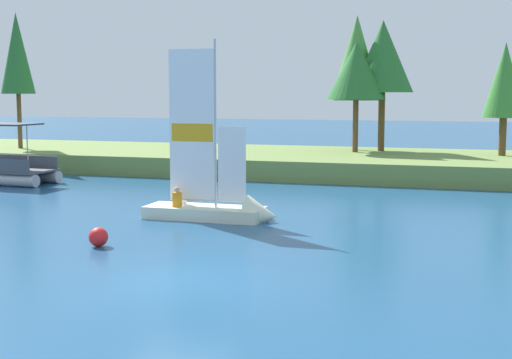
{
  "coord_description": "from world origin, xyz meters",
  "views": [
    {
      "loc": [
        6.84,
        -15.52,
        4.44
      ],
      "look_at": [
        -1.25,
        10.18,
        1.2
      ],
      "focal_mm": 51.05,
      "sensor_mm": 36.0,
      "label": 1
    }
  ],
  "objects_px": {
    "shoreline_tree_midleft": "(357,58)",
    "channel_buoy": "(98,237)",
    "shoreline_tree_midright": "(383,57)",
    "sailboat": "(225,207)",
    "shoreline_tree_right": "(505,81)",
    "shoreline_tree_left": "(17,54)",
    "pontoon_boat": "(0,169)",
    "shoreline_tree_centre": "(356,71)"
  },
  "relations": [
    {
      "from": "shoreline_tree_centre",
      "to": "sailboat",
      "type": "xyz_separation_m",
      "value": [
        -1.54,
        -17.5,
        -5.18
      ]
    },
    {
      "from": "shoreline_tree_midleft",
      "to": "channel_buoy",
      "type": "xyz_separation_m",
      "value": [
        -3.26,
        -24.44,
        -6.13
      ]
    },
    {
      "from": "channel_buoy",
      "to": "shoreline_tree_midleft",
      "type": "bearing_deg",
      "value": 82.41
    },
    {
      "from": "sailboat",
      "to": "channel_buoy",
      "type": "distance_m",
      "value": 5.65
    },
    {
      "from": "shoreline_tree_midright",
      "to": "pontoon_boat",
      "type": "xyz_separation_m",
      "value": [
        -16.96,
        -12.31,
        -5.75
      ]
    },
    {
      "from": "shoreline_tree_midright",
      "to": "shoreline_tree_left",
      "type": "bearing_deg",
      "value": -167.85
    },
    {
      "from": "shoreline_tree_right",
      "to": "shoreline_tree_midright",
      "type": "bearing_deg",
      "value": 169.03
    },
    {
      "from": "pontoon_boat",
      "to": "shoreline_tree_right",
      "type": "bearing_deg",
      "value": 28.41
    },
    {
      "from": "shoreline_tree_centre",
      "to": "shoreline_tree_midright",
      "type": "distance_m",
      "value": 2.01
    },
    {
      "from": "shoreline_tree_left",
      "to": "shoreline_tree_midleft",
      "type": "bearing_deg",
      "value": 14.02
    },
    {
      "from": "shoreline_tree_midleft",
      "to": "pontoon_boat",
      "type": "bearing_deg",
      "value": -140.59
    },
    {
      "from": "pontoon_boat",
      "to": "sailboat",
      "type": "bearing_deg",
      "value": -21.3
    },
    {
      "from": "shoreline_tree_left",
      "to": "shoreline_tree_midright",
      "type": "height_order",
      "value": "shoreline_tree_left"
    },
    {
      "from": "shoreline_tree_left",
      "to": "sailboat",
      "type": "height_order",
      "value": "shoreline_tree_left"
    },
    {
      "from": "sailboat",
      "to": "pontoon_boat",
      "type": "relative_size",
      "value": 1.17
    },
    {
      "from": "shoreline_tree_midleft",
      "to": "shoreline_tree_centre",
      "type": "distance_m",
      "value": 1.85
    },
    {
      "from": "shoreline_tree_right",
      "to": "shoreline_tree_midleft",
      "type": "bearing_deg",
      "value": 168.76
    },
    {
      "from": "shoreline_tree_midright",
      "to": "sailboat",
      "type": "bearing_deg",
      "value": -98.54
    },
    {
      "from": "channel_buoy",
      "to": "pontoon_boat",
      "type": "bearing_deg",
      "value": 135.86
    },
    {
      "from": "shoreline_tree_centre",
      "to": "pontoon_boat",
      "type": "distance_m",
      "value": 19.77
    },
    {
      "from": "shoreline_tree_midleft",
      "to": "sailboat",
      "type": "height_order",
      "value": "shoreline_tree_midleft"
    },
    {
      "from": "shoreline_tree_centre",
      "to": "pontoon_boat",
      "type": "xyz_separation_m",
      "value": [
        -15.67,
        -11.0,
        -4.94
      ]
    },
    {
      "from": "channel_buoy",
      "to": "shoreline_tree_left",
      "type": "bearing_deg",
      "value": 130.08
    },
    {
      "from": "shoreline_tree_left",
      "to": "channel_buoy",
      "type": "relative_size",
      "value": 14.49
    },
    {
      "from": "shoreline_tree_left",
      "to": "pontoon_boat",
      "type": "bearing_deg",
      "value": -61.03
    },
    {
      "from": "shoreline_tree_midleft",
      "to": "pontoon_boat",
      "type": "relative_size",
      "value": 1.36
    },
    {
      "from": "shoreline_tree_midleft",
      "to": "pontoon_boat",
      "type": "height_order",
      "value": "shoreline_tree_midleft"
    },
    {
      "from": "shoreline_tree_left",
      "to": "pontoon_boat",
      "type": "xyz_separation_m",
      "value": [
        4.28,
        -7.74,
        -6.03
      ]
    },
    {
      "from": "shoreline_tree_midleft",
      "to": "shoreline_tree_right",
      "type": "xyz_separation_m",
      "value": [
        8.21,
        -1.63,
        -1.36
      ]
    },
    {
      "from": "shoreline_tree_midleft",
      "to": "channel_buoy",
      "type": "relative_size",
      "value": 13.95
    },
    {
      "from": "shoreline_tree_midleft",
      "to": "shoreline_tree_midright",
      "type": "xyz_separation_m",
      "value": [
        1.56,
        -0.34,
        0.04
      ]
    },
    {
      "from": "shoreline_tree_midright",
      "to": "shoreline_tree_right",
      "type": "relative_size",
      "value": 1.24
    },
    {
      "from": "shoreline_tree_midright",
      "to": "shoreline_tree_right",
      "type": "distance_m",
      "value": 6.92
    },
    {
      "from": "shoreline_tree_midleft",
      "to": "pontoon_boat",
      "type": "distance_m",
      "value": 20.74
    },
    {
      "from": "shoreline_tree_centre",
      "to": "shoreline_tree_midright",
      "type": "xyz_separation_m",
      "value": [
        1.28,
        1.31,
        0.82
      ]
    },
    {
      "from": "shoreline_tree_midright",
      "to": "sailboat",
      "type": "relative_size",
      "value": 1.11
    },
    {
      "from": "shoreline_tree_left",
      "to": "sailboat",
      "type": "relative_size",
      "value": 1.21
    },
    {
      "from": "sailboat",
      "to": "channel_buoy",
      "type": "xyz_separation_m",
      "value": [
        -1.99,
        -5.29,
        -0.17
      ]
    },
    {
      "from": "sailboat",
      "to": "shoreline_tree_centre",
      "type": "bearing_deg",
      "value": 84.71
    },
    {
      "from": "shoreline_tree_left",
      "to": "shoreline_tree_centre",
      "type": "xyz_separation_m",
      "value": [
        19.96,
        3.26,
        -1.1
      ]
    },
    {
      "from": "shoreline_tree_centre",
      "to": "channel_buoy",
      "type": "distance_m",
      "value": 23.67
    },
    {
      "from": "shoreline_tree_centre",
      "to": "channel_buoy",
      "type": "relative_size",
      "value": 11.07
    }
  ]
}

